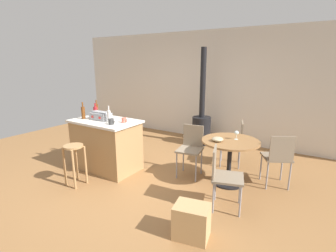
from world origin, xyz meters
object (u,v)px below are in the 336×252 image
(cup_1, at_px, (111,122))
(kitchen_island, at_px, (106,145))
(folding_chair_left, at_px, (235,140))
(wooden_stool, at_px, (74,157))
(wood_stove, at_px, (201,122))
(bottle_3, at_px, (109,116))
(bottle_2, at_px, (97,109))
(bottle_1, at_px, (95,111))
(folding_chair_near, at_px, (223,174))
(cup_0, at_px, (124,120))
(toolbox, at_px, (101,116))
(cardboard_box, at_px, (192,221))
(folding_chair_far, at_px, (278,156))
(serving_bowl, at_px, (217,139))
(dining_table, at_px, (230,151))
(folding_chair_right, at_px, (191,146))
(wine_glass, at_px, (237,133))
(bottle_0, at_px, (83,112))

(cup_1, bearing_deg, kitchen_island, 153.19)
(folding_chair_left, bearing_deg, wooden_stool, -131.68)
(wood_stove, distance_m, bottle_3, 2.46)
(wooden_stool, height_order, bottle_2, bottle_2)
(wooden_stool, bearing_deg, bottle_1, 116.95)
(folding_chair_left, bearing_deg, kitchen_island, -144.06)
(folding_chair_near, bearing_deg, bottle_1, 174.24)
(bottle_3, distance_m, cup_0, 0.28)
(toolbox, bearing_deg, folding_chair_left, 34.48)
(bottle_3, distance_m, cardboard_box, 2.35)
(folding_chair_far, bearing_deg, wooden_stool, -149.07)
(cup_0, bearing_deg, serving_bowl, 15.10)
(dining_table, distance_m, bottle_2, 2.67)
(folding_chair_near, distance_m, serving_bowl, 0.72)
(wood_stove, height_order, cup_0, wood_stove)
(folding_chair_near, relative_size, bottle_2, 2.85)
(wooden_stool, distance_m, folding_chair_right, 1.93)
(serving_bowl, bearing_deg, folding_chair_far, 28.13)
(folding_chair_near, height_order, bottle_3, bottle_3)
(dining_table, bearing_deg, toolbox, -164.12)
(dining_table, height_order, wine_glass, wine_glass)
(bottle_1, distance_m, bottle_3, 0.63)
(kitchen_island, relative_size, bottle_0, 3.95)
(folding_chair_right, height_order, bottle_0, bottle_0)
(wooden_stool, xyz_separation_m, cardboard_box, (2.17, -0.13, -0.27))
(toolbox, xyz_separation_m, bottle_2, (-0.37, 0.24, 0.05))
(cardboard_box, bearing_deg, toolbox, 159.42)
(folding_chair_far, bearing_deg, dining_table, -157.27)
(kitchen_island, relative_size, cup_0, 10.37)
(wood_stove, height_order, bottle_1, wood_stove)
(folding_chair_left, height_order, bottle_2, bottle_2)
(folding_chair_far, bearing_deg, cardboard_box, -108.17)
(bottle_2, relative_size, cup_0, 2.54)
(serving_bowl, bearing_deg, bottle_3, -163.47)
(folding_chair_left, bearing_deg, cardboard_box, -83.43)
(bottle_3, bearing_deg, folding_chair_far, 20.43)
(kitchen_island, xyz_separation_m, cardboard_box, (2.21, -0.87, -0.27))
(folding_chair_left, height_order, wood_stove, wood_stove)
(folding_chair_far, height_order, folding_chair_left, folding_chair_far)
(bottle_0, distance_m, cardboard_box, 2.87)
(wine_glass, bearing_deg, bottle_2, -169.62)
(kitchen_island, distance_m, serving_bowl, 2.04)
(bottle_1, bearing_deg, toolbox, -27.06)
(wooden_stool, xyz_separation_m, wine_glass, (2.14, 1.46, 0.37))
(bottle_0, bearing_deg, toolbox, 21.09)
(wine_glass, height_order, cardboard_box, wine_glass)
(folding_chair_far, height_order, bottle_0, bottle_0)
(dining_table, relative_size, wood_stove, 0.40)
(folding_chair_far, distance_m, bottle_1, 3.34)
(kitchen_island, height_order, cup_1, cup_1)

